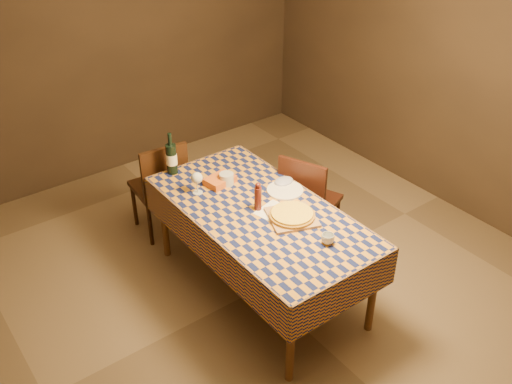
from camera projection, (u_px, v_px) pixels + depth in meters
room at (260, 140)px, 3.88m from camera, size 5.00×5.10×2.70m
dining_table at (260, 218)px, 4.23m from camera, size 0.94×1.84×0.77m
cutting_board at (292, 217)px, 4.09m from camera, size 0.42×0.42×0.02m
pizza at (292, 214)px, 4.08m from camera, size 0.39×0.39×0.03m
pepper_mill at (258, 197)px, 4.14m from camera, size 0.06×0.06×0.23m
bowl at (217, 180)px, 4.49m from camera, size 0.20×0.20×0.05m
wine_glass at (197, 179)px, 4.31m from camera, size 0.09×0.09×0.18m
wine_bottle at (172, 158)px, 4.57m from camera, size 0.12×0.12×0.35m
deli_tub at (227, 179)px, 4.47m from camera, size 0.12×0.12×0.09m
takeout_container at (220, 180)px, 4.48m from camera, size 0.25×0.19×0.06m
white_plate at (285, 190)px, 4.40m from camera, size 0.30×0.30×0.02m
tumbler at (328, 239)px, 3.84m from camera, size 0.11×0.11×0.07m
flour_patch at (273, 211)px, 4.18m from camera, size 0.28×0.24×0.00m
flour_bag at (284, 181)px, 4.48m from camera, size 0.19×0.16×0.05m
chair_far at (161, 184)px, 4.96m from camera, size 0.45×0.46×0.93m
chair_right at (307, 199)px, 4.77m from camera, size 0.55×0.55×0.93m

